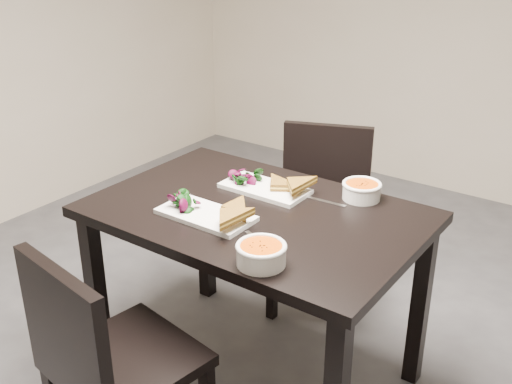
% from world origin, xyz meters
% --- Properties ---
extents(table, '(1.20, 0.80, 0.75)m').
position_xyz_m(table, '(-0.42, 0.19, 0.65)').
color(table, black).
rests_on(table, ground).
extents(chair_near, '(0.48, 0.48, 0.85)m').
position_xyz_m(chair_near, '(-0.50, -0.49, 0.48)').
color(chair_near, black).
rests_on(chair_near, ground).
extents(chair_far, '(0.54, 0.54, 0.85)m').
position_xyz_m(chair_far, '(-0.51, 0.86, 0.48)').
color(chair_far, black).
rests_on(chair_far, ground).
extents(plate_near, '(0.35, 0.17, 0.02)m').
position_xyz_m(plate_near, '(-0.53, 0.04, 0.76)').
color(plate_near, white).
rests_on(plate_near, table).
extents(sandwich_near, '(0.18, 0.15, 0.06)m').
position_xyz_m(sandwich_near, '(-0.46, 0.05, 0.80)').
color(sandwich_near, olive).
rests_on(sandwich_near, plate_near).
extents(salad_near, '(0.11, 0.10, 0.05)m').
position_xyz_m(salad_near, '(-0.63, 0.04, 0.79)').
color(salad_near, black).
rests_on(salad_near, plate_near).
extents(soup_bowl_near, '(0.16, 0.16, 0.07)m').
position_xyz_m(soup_bowl_near, '(-0.18, -0.12, 0.79)').
color(soup_bowl_near, white).
rests_on(soup_bowl_near, table).
extents(cutlery_near, '(0.17, 0.09, 0.00)m').
position_xyz_m(cutlery_near, '(-0.26, -0.01, 0.75)').
color(cutlery_near, silver).
rests_on(cutlery_near, table).
extents(plate_far, '(0.34, 0.17, 0.02)m').
position_xyz_m(plate_far, '(-0.49, 0.35, 0.76)').
color(plate_far, white).
rests_on(plate_far, table).
extents(sandwich_far, '(0.21, 0.20, 0.06)m').
position_xyz_m(sandwich_far, '(-0.42, 0.34, 0.79)').
color(sandwich_far, olive).
rests_on(sandwich_far, plate_far).
extents(salad_far, '(0.11, 0.10, 0.05)m').
position_xyz_m(salad_far, '(-0.59, 0.35, 0.79)').
color(salad_far, black).
rests_on(salad_far, plate_far).
extents(soup_bowl_far, '(0.15, 0.15, 0.07)m').
position_xyz_m(soup_bowl_far, '(-0.15, 0.50, 0.79)').
color(soup_bowl_far, white).
rests_on(soup_bowl_far, table).
extents(cutlery_far, '(0.18, 0.03, 0.00)m').
position_xyz_m(cutlery_far, '(-0.25, 0.40, 0.75)').
color(cutlery_far, silver).
rests_on(cutlery_far, table).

